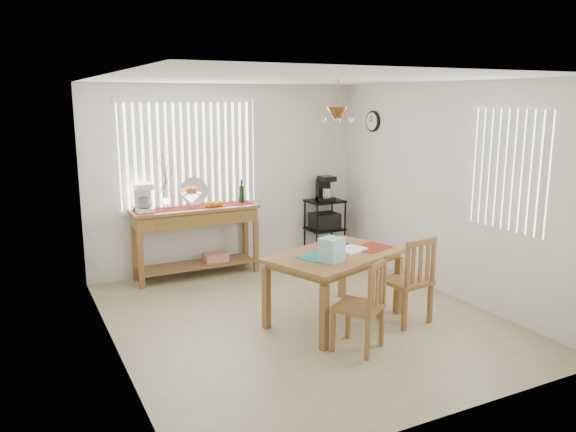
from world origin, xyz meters
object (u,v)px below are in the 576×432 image
dining_table (335,261)px  cart_items (325,189)px  chair_right (408,281)px  sideboard (197,225)px  wire_cart (325,223)px  chair_left (362,306)px

dining_table → cart_items: bearing=62.1°
chair_right → sideboard: bearing=120.2°
dining_table → chair_right: (0.68, -0.41, -0.20)m
wire_cart → chair_left: bearing=-114.1°
chair_right → dining_table: bearing=148.8°
cart_items → wire_cart: bearing=-90.0°
sideboard → cart_items: cart_items is taller
chair_left → chair_right: chair_right is taller
dining_table → wire_cart: bearing=62.0°
chair_left → chair_right: 0.90m
cart_items → chair_left: size_ratio=0.41×
cart_items → chair_right: size_ratio=0.38×
wire_cart → cart_items: (0.00, 0.01, 0.53)m
wire_cart → sideboard: bearing=-179.7°
wire_cart → chair_right: chair_right is taller
wire_cart → dining_table: size_ratio=0.54×
sideboard → cart_items: size_ratio=4.63×
sideboard → dining_table: (0.84, -2.21, -0.05)m
dining_table → chair_left: 0.80m
wire_cart → dining_table: bearing=-118.0°
cart_items → dining_table: 2.55m
sideboard → cart_items: 2.05m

